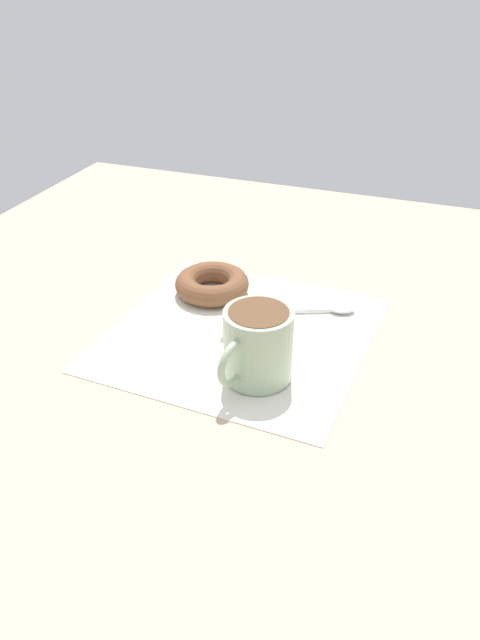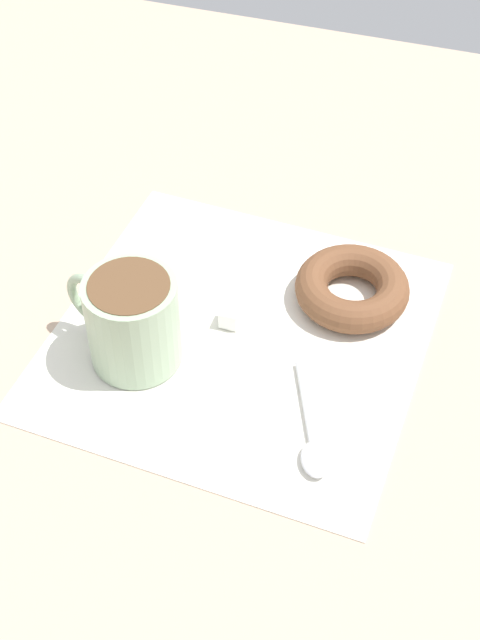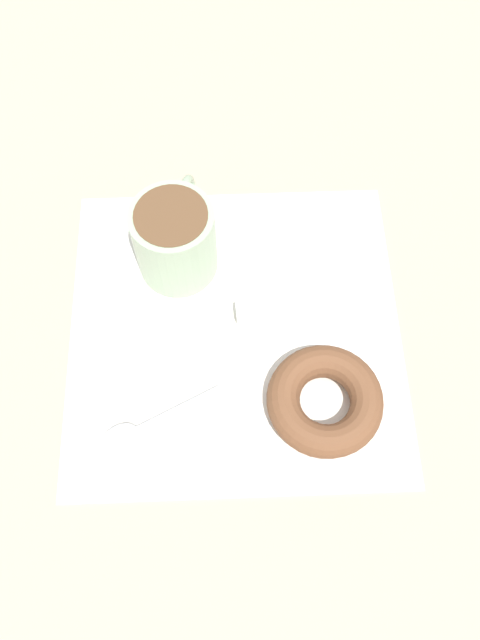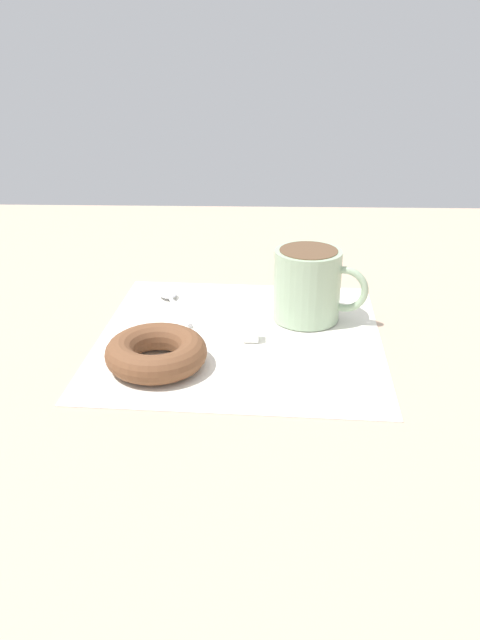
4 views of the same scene
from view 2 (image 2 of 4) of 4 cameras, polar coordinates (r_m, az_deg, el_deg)
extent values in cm
cube|color=tan|center=(83.46, -1.25, -2.21)|extent=(120.00, 120.00, 2.00)
cube|color=white|center=(83.45, 0.00, -1.01)|extent=(35.15, 35.15, 0.30)
cylinder|color=#9EB793|center=(78.90, -6.85, -0.12)|extent=(8.30, 8.30, 8.92)
cylinder|color=brown|center=(75.87, -7.13, 2.08)|extent=(7.10, 7.10, 0.60)
torus|color=#9EB793|center=(81.23, -9.40, 1.22)|extent=(5.91, 2.50, 5.89)
torus|color=brown|center=(86.08, 7.18, 2.05)|extent=(11.02, 11.02, 3.16)
ellipsoid|color=silver|center=(74.33, 4.84, -8.90)|extent=(3.61, 4.25, 0.90)
cylinder|color=silver|center=(77.82, 4.21, -5.46)|extent=(4.29, 9.13, 0.56)
cube|color=white|center=(83.66, -0.53, 0.19)|extent=(1.78, 1.78, 1.78)
camera|label=1|loc=(0.90, -55.76, 17.99)|focal=35.00mm
camera|label=3|loc=(0.52, 34.84, 36.44)|focal=35.00mm
camera|label=4|loc=(1.25, 10.21, 32.92)|focal=35.00mm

